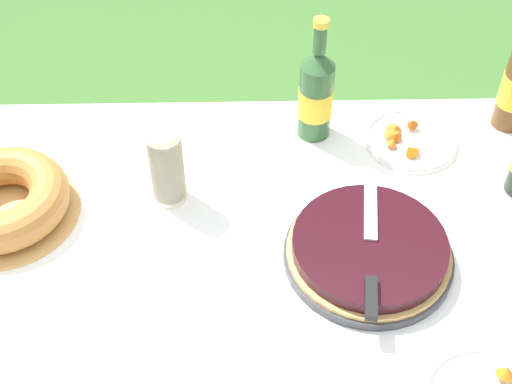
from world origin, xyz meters
TOP-DOWN VIEW (x-y plane):
  - garden_table at (0.00, 0.00)m, footprint 1.83×1.03m
  - tablecloth at (0.00, 0.00)m, footprint 1.84×1.04m
  - berry_tart at (0.42, 0.02)m, footprint 0.34×0.34m
  - serving_knife at (0.42, -0.01)m, footprint 0.07×0.37m
  - bundt_cake at (-0.32, 0.16)m, footprint 0.31×0.31m
  - cup_stack at (0.02, 0.20)m, footprint 0.07×0.07m
  - cider_bottle_green at (0.34, 0.40)m, footprint 0.08×0.08m
  - snack_plate_right at (0.56, 0.36)m, footprint 0.21×0.21m

SIDE VIEW (x-z plane):
  - garden_table at x=0.00m, z-range 0.29..0.99m
  - tablecloth at x=0.00m, z-range 0.64..0.74m
  - snack_plate_right at x=0.56m, z-range 0.69..0.74m
  - berry_tart at x=0.42m, z-range 0.70..0.76m
  - bundt_cake at x=-0.32m, z-range 0.70..0.79m
  - serving_knife at x=0.42m, z-range 0.76..0.77m
  - cup_stack at x=0.02m, z-range 0.70..0.89m
  - cider_bottle_green at x=0.34m, z-range 0.66..0.97m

